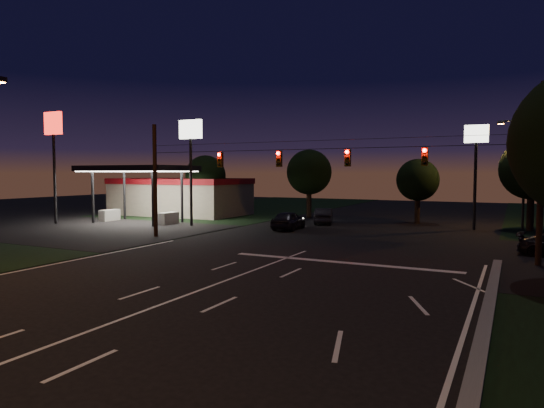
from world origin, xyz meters
The scene contains 17 objects.
ground centered at (0.00, 0.00, 0.00)m, with size 140.00×140.00×0.00m, color black.
cross_street_left centered at (-20.00, 16.00, 0.00)m, with size 20.00×16.00×0.02m, color black.
stop_bar centered at (3.00, 11.50, 0.01)m, with size 12.00×0.50×0.01m, color silver.
utility_pole_right centered at (12.00, 15.00, 0.00)m, with size 0.30×0.30×9.00m, color black.
utility_pole_left centered at (-12.00, 15.00, 0.00)m, with size 0.28×0.28×8.00m, color black.
signal_span centered at (0.00, 14.96, 5.50)m, with size 24.00×0.40×1.56m.
gas_station centered at (-21.86, 30.39, 2.38)m, with size 14.20×16.10×5.25m.
pole_sign_left_near centered at (-14.00, 22.00, 6.98)m, with size 2.20×0.30×9.10m.
pole_sign_left_far centered at (-26.00, 18.00, 7.61)m, with size 2.00×0.30×10.00m.
pole_sign_right centered at (8.00, 30.00, 6.24)m, with size 1.80×0.30×8.40m.
street_light_right_far centered at (11.24, 32.00, 5.24)m, with size 2.20×0.35×9.00m.
tree_far_a centered at (-17.98, 30.12, 4.26)m, with size 4.20×4.20×6.42m.
tree_far_b centered at (-7.98, 34.13, 4.61)m, with size 4.60×4.60×6.98m.
tree_far_c centered at (3.02, 33.10, 3.90)m, with size 3.80×3.80×5.86m.
tree_far_d centered at (12.02, 31.13, 4.83)m, with size 4.80×4.80×7.30m.
car_oncoming_a centered at (-5.48, 23.52, 0.75)m, with size 1.78×4.43×1.51m, color black.
car_oncoming_b centered at (-4.52, 29.06, 0.70)m, with size 1.47×4.22×1.39m, color black.
Camera 1 is at (10.88, -12.01, 4.56)m, focal length 32.00 mm.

